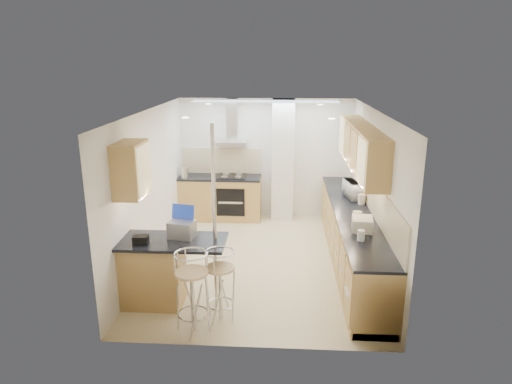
# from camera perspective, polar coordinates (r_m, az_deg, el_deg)

# --- Properties ---
(ground) EXTENTS (4.80, 4.80, 0.00)m
(ground) POSITION_cam_1_polar(r_m,az_deg,el_deg) (7.76, 0.53, -8.59)
(ground) COLOR beige
(ground) RESTS_ON ground
(room_shell) EXTENTS (3.64, 4.84, 2.51)m
(room_shell) POSITION_cam_1_polar(r_m,az_deg,el_deg) (7.61, 3.15, 3.17)
(room_shell) COLOR white
(room_shell) RESTS_ON ground
(right_counter) EXTENTS (0.63, 4.40, 0.92)m
(right_counter) POSITION_cam_1_polar(r_m,az_deg,el_deg) (7.66, 11.88, -5.56)
(right_counter) COLOR tan
(right_counter) RESTS_ON ground
(back_counter) EXTENTS (1.70, 0.63, 0.92)m
(back_counter) POSITION_cam_1_polar(r_m,az_deg,el_deg) (9.64, -4.47, -0.67)
(back_counter) COLOR tan
(back_counter) RESTS_ON ground
(peninsula) EXTENTS (1.47, 0.72, 0.94)m
(peninsula) POSITION_cam_1_polar(r_m,az_deg,el_deg) (6.41, -10.38, -9.79)
(peninsula) COLOR tan
(peninsula) RESTS_ON ground
(microwave) EXTENTS (0.46, 0.60, 0.30)m
(microwave) POSITION_cam_1_polar(r_m,az_deg,el_deg) (8.17, 12.52, 0.31)
(microwave) COLOR white
(microwave) RESTS_ON right_counter
(laptop) EXTENTS (0.38, 0.32, 0.23)m
(laptop) POSITION_cam_1_polar(r_m,az_deg,el_deg) (6.25, -9.25, -4.64)
(laptop) COLOR #93959B
(laptop) RESTS_ON peninsula
(bag) EXTENTS (0.21, 0.16, 0.11)m
(bag) POSITION_cam_1_polar(r_m,az_deg,el_deg) (6.18, -14.22, -5.78)
(bag) COLOR black
(bag) RESTS_ON peninsula
(bar_stool_near) EXTENTS (0.57, 0.57, 1.06)m
(bar_stool_near) POSITION_cam_1_polar(r_m,az_deg,el_deg) (5.74, -7.96, -12.33)
(bar_stool_near) COLOR tan
(bar_stool_near) RESTS_ON ground
(bar_stool_end) EXTENTS (0.55, 0.55, 0.97)m
(bar_stool_end) POSITION_cam_1_polar(r_m,az_deg,el_deg) (5.96, -4.48, -11.56)
(bar_stool_end) COLOR tan
(bar_stool_end) RESTS_ON ground
(jar_a) EXTENTS (0.13, 0.13, 0.17)m
(jar_a) POSITION_cam_1_polar(r_m,az_deg,el_deg) (7.86, 13.07, -0.87)
(jar_a) COLOR beige
(jar_a) RESTS_ON right_counter
(jar_b) EXTENTS (0.15, 0.15, 0.15)m
(jar_b) POSITION_cam_1_polar(r_m,az_deg,el_deg) (8.64, 12.25, 0.69)
(jar_b) COLOR beige
(jar_b) RESTS_ON right_counter
(jar_c) EXTENTS (0.18, 0.18, 0.19)m
(jar_c) POSITION_cam_1_polar(r_m,az_deg,el_deg) (6.88, 12.53, -3.18)
(jar_c) COLOR #AFAA8C
(jar_c) RESTS_ON right_counter
(jar_d) EXTENTS (0.11, 0.11, 0.15)m
(jar_d) POSITION_cam_1_polar(r_m,az_deg,el_deg) (6.29, 13.00, -5.31)
(jar_d) COLOR white
(jar_d) RESTS_ON right_counter
(bread_bin) EXTENTS (0.32, 0.39, 0.19)m
(bread_bin) POSITION_cam_1_polar(r_m,az_deg,el_deg) (6.66, 13.13, -3.92)
(bread_bin) COLOR beige
(bread_bin) RESTS_ON right_counter
(kettle) EXTENTS (0.16, 0.16, 0.23)m
(kettle) POSITION_cam_1_polar(r_m,az_deg,el_deg) (9.43, -8.92, 2.40)
(kettle) COLOR silver
(kettle) RESTS_ON back_counter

